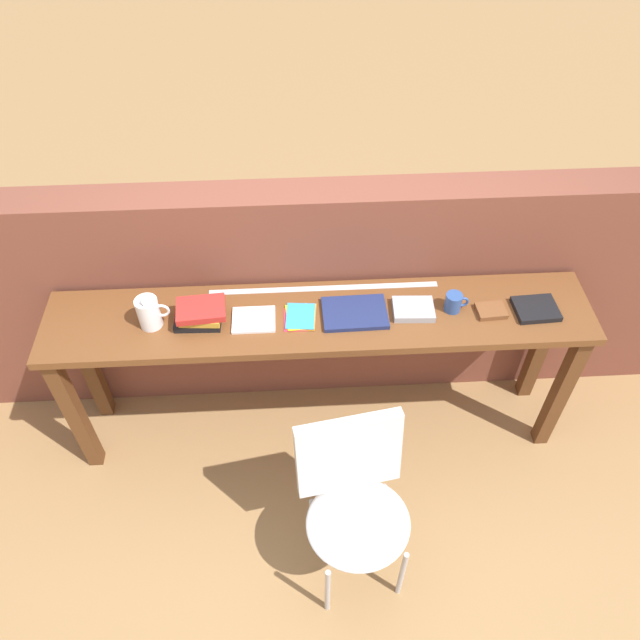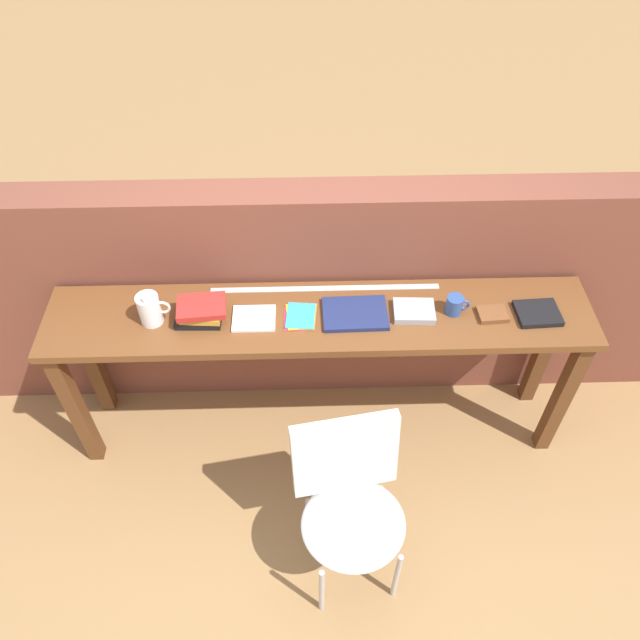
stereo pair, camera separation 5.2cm
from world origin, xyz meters
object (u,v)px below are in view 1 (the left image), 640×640
at_px(pitcher_white, 149,312).
at_px(book_repair_rightmost, 536,309).
at_px(leather_journal_brown, 491,311).
at_px(mug, 454,302).
at_px(chair_white_moulded, 355,500).
at_px(magazine_cycling, 254,320).
at_px(pamphlet_pile_colourful, 299,317).
at_px(book_stack_leftmost, 200,314).
at_px(book_open_centre, 355,313).

relative_size(pitcher_white, book_repair_rightmost, 0.96).
height_order(pitcher_white, leather_journal_brown, pitcher_white).
bearing_deg(mug, chair_white_moulded, -124.44).
distance_m(pitcher_white, book_repair_rightmost, 1.73).
relative_size(magazine_cycling, pamphlet_pile_colourful, 1.08).
distance_m(book_stack_leftmost, mug, 1.14).
height_order(book_stack_leftmost, book_repair_rightmost, book_stack_leftmost).
bearing_deg(leather_journal_brown, pamphlet_pile_colourful, 175.24).
distance_m(pamphlet_pile_colourful, book_repair_rightmost, 1.08).
height_order(pamphlet_pile_colourful, mug, mug).
relative_size(book_stack_leftmost, magazine_cycling, 1.23).
height_order(pamphlet_pile_colourful, book_open_centre, book_open_centre).
relative_size(pamphlet_pile_colourful, book_open_centre, 0.61).
relative_size(leather_journal_brown, book_repair_rightmost, 0.68).
bearing_deg(pamphlet_pile_colourful, chair_white_moulded, -74.50).
height_order(magazine_cycling, book_open_centre, book_open_centre).
bearing_deg(chair_white_moulded, leather_journal_brown, 46.23).
relative_size(pitcher_white, mug, 1.67).
xyz_separation_m(book_stack_leftmost, mug, (1.14, 0.01, -0.00)).
bearing_deg(pamphlet_pile_colourful, mug, 1.34).
height_order(chair_white_moulded, book_open_centre, book_open_centre).
height_order(pitcher_white, book_repair_rightmost, pitcher_white).
height_order(pamphlet_pile_colourful, leather_journal_brown, leather_journal_brown).
relative_size(chair_white_moulded, leather_journal_brown, 6.86).
distance_m(pitcher_white, book_open_centre, 0.91).
distance_m(mug, leather_journal_brown, 0.18).
height_order(book_stack_leftmost, magazine_cycling, book_stack_leftmost).
bearing_deg(book_stack_leftmost, book_open_centre, 0.19).
bearing_deg(chair_white_moulded, magazine_cycling, 119.58).
distance_m(pamphlet_pile_colourful, book_open_centre, 0.25).
bearing_deg(magazine_cycling, pitcher_white, 179.86).
xyz_separation_m(chair_white_moulded, pamphlet_pile_colourful, (-0.20, 0.72, 0.36)).
bearing_deg(book_open_centre, pamphlet_pile_colourful, -179.62).
bearing_deg(pamphlet_pile_colourful, book_repair_rightmost, -0.85).
distance_m(chair_white_moulded, leather_journal_brown, 1.04).
distance_m(chair_white_moulded, magazine_cycling, 0.89).
bearing_deg(magazine_cycling, leather_journal_brown, -0.28).
relative_size(magazine_cycling, mug, 1.75).
bearing_deg(chair_white_moulded, book_open_centre, 85.84).
bearing_deg(pamphlet_pile_colourful, book_stack_leftmost, 179.40).
bearing_deg(book_repair_rightmost, book_stack_leftmost, 176.27).
distance_m(chair_white_moulded, book_stack_leftmost, 1.04).
bearing_deg(pitcher_white, magazine_cycling, -0.35).
bearing_deg(mug, book_repair_rightmost, -4.91).
xyz_separation_m(pitcher_white, leather_journal_brown, (1.53, -0.01, -0.07)).
height_order(book_stack_leftmost, mug, book_stack_leftmost).
bearing_deg(mug, pamphlet_pile_colourful, -178.66).
height_order(magazine_cycling, pamphlet_pile_colourful, same).
height_order(mug, book_repair_rightmost, mug).
bearing_deg(pitcher_white, pamphlet_pile_colourful, 0.22).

